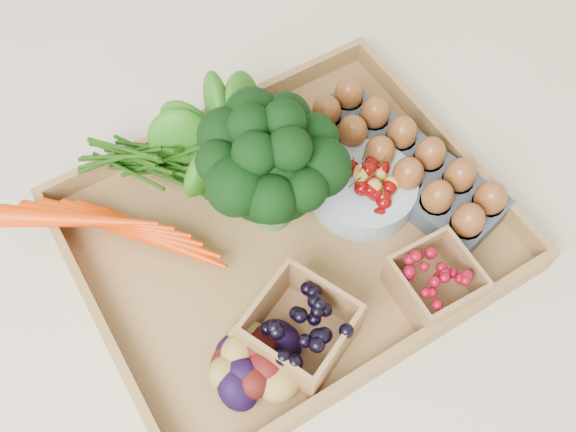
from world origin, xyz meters
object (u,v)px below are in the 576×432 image
broccoli (271,185)px  cherry_bowl (364,189)px  tray (288,235)px  egg_carton (402,166)px

broccoli → cherry_bowl: bearing=-18.9°
tray → egg_carton: bearing=-0.2°
cherry_bowl → tray: bearing=177.2°
tray → cherry_bowl: size_ratio=3.76×
tray → broccoli: broccoli is taller
broccoli → egg_carton: bearing=-10.9°
cherry_bowl → egg_carton: cherry_bowl is taller
tray → broccoli: (-0.00, 0.04, 0.08)m
broccoli → egg_carton: (0.19, -0.04, -0.06)m
egg_carton → cherry_bowl: bearing=171.0°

